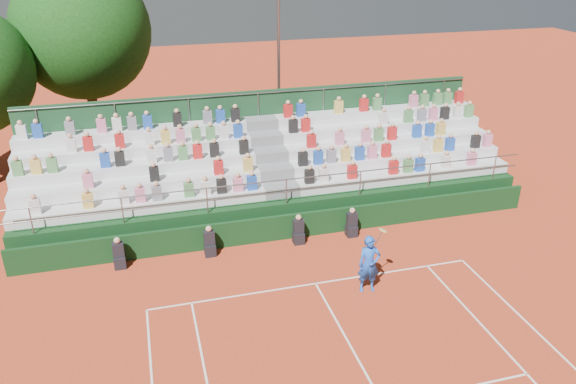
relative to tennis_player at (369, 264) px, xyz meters
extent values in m
plane|color=#BB3E1F|center=(-1.52, 0.77, -0.98)|extent=(90.00, 90.00, 0.00)
cube|color=white|center=(-1.52, 0.77, -0.98)|extent=(11.00, 0.06, 0.01)
cube|color=white|center=(-1.52, -2.43, -0.98)|extent=(0.06, 6.40, 0.01)
cube|color=black|center=(-1.52, 3.97, -0.48)|extent=(20.00, 0.15, 1.00)
cube|color=black|center=(-7.79, 3.52, -0.76)|extent=(0.40, 0.40, 0.44)
cube|color=black|center=(-7.79, 3.52, -0.28)|extent=(0.38, 0.25, 0.55)
sphere|color=tan|center=(-7.79, 3.52, 0.10)|extent=(0.22, 0.22, 0.22)
cube|color=black|center=(-4.65, 3.52, -0.76)|extent=(0.40, 0.40, 0.44)
cube|color=black|center=(-4.65, 3.52, -0.28)|extent=(0.38, 0.25, 0.55)
sphere|color=tan|center=(-4.65, 3.52, 0.10)|extent=(0.22, 0.22, 0.22)
cube|color=black|center=(-1.32, 3.52, -0.76)|extent=(0.40, 0.40, 0.44)
cube|color=black|center=(-1.32, 3.52, -0.28)|extent=(0.38, 0.25, 0.55)
sphere|color=tan|center=(-1.32, 3.52, 0.10)|extent=(0.22, 0.22, 0.22)
cube|color=black|center=(0.79, 3.52, -0.76)|extent=(0.40, 0.40, 0.44)
cube|color=black|center=(0.79, 3.52, -0.28)|extent=(0.38, 0.25, 0.55)
sphere|color=tan|center=(0.79, 3.52, 0.10)|extent=(0.22, 0.22, 0.22)
cube|color=black|center=(-1.52, 7.07, -0.38)|extent=(20.00, 5.20, 1.20)
cube|color=silver|center=(-6.87, 5.40, 0.43)|extent=(9.30, 0.85, 0.42)
cube|color=silver|center=(3.83, 5.40, 0.43)|extent=(9.30, 0.85, 0.42)
cube|color=slate|center=(-1.52, 5.40, 0.43)|extent=(1.40, 0.85, 0.42)
cube|color=silver|center=(-6.87, 6.25, 0.85)|extent=(9.30, 0.85, 0.42)
cube|color=silver|center=(3.83, 6.25, 0.85)|extent=(9.30, 0.85, 0.42)
cube|color=slate|center=(-1.52, 6.25, 0.85)|extent=(1.40, 0.85, 0.42)
cube|color=silver|center=(-6.87, 7.10, 1.27)|extent=(9.30, 0.85, 0.42)
cube|color=silver|center=(3.83, 7.10, 1.27)|extent=(9.30, 0.85, 0.42)
cube|color=slate|center=(-1.52, 7.10, 1.27)|extent=(1.40, 0.85, 0.42)
cube|color=silver|center=(-6.87, 7.95, 1.69)|extent=(9.30, 0.85, 0.42)
cube|color=silver|center=(3.83, 7.95, 1.69)|extent=(9.30, 0.85, 0.42)
cube|color=slate|center=(-1.52, 7.95, 1.69)|extent=(1.40, 0.85, 0.42)
cube|color=silver|center=(-6.87, 8.80, 2.11)|extent=(9.30, 0.85, 0.42)
cube|color=silver|center=(3.83, 8.80, 2.11)|extent=(9.30, 0.85, 0.42)
cube|color=slate|center=(-1.52, 8.80, 2.11)|extent=(1.40, 0.85, 0.42)
cube|color=#194224|center=(-1.52, 9.32, 1.22)|extent=(20.00, 0.12, 4.40)
cylinder|color=gray|center=(-1.52, 4.52, 1.22)|extent=(20.00, 0.05, 0.05)
cylinder|color=gray|center=(-1.52, 9.22, 3.32)|extent=(20.00, 0.05, 0.05)
cube|color=silver|center=(-10.46, 5.25, 0.92)|extent=(0.36, 0.24, 0.56)
cube|color=gold|center=(-8.70, 5.25, 0.92)|extent=(0.36, 0.24, 0.56)
cube|color=silver|center=(-7.45, 5.25, 0.92)|extent=(0.36, 0.24, 0.56)
cube|color=pink|center=(-6.87, 5.25, 0.92)|extent=(0.36, 0.24, 0.56)
cube|color=slate|center=(-6.27, 5.25, 0.92)|extent=(0.36, 0.24, 0.56)
cube|color=#4C8C4C|center=(-5.10, 5.25, 0.92)|extent=(0.36, 0.24, 0.56)
cube|color=silver|center=(-4.48, 5.25, 0.92)|extent=(0.36, 0.24, 0.56)
cube|color=black|center=(-3.87, 5.25, 0.92)|extent=(0.36, 0.24, 0.56)
cube|color=pink|center=(-3.24, 5.25, 0.92)|extent=(0.36, 0.24, 0.56)
cube|color=#1E4CB2|center=(-2.70, 5.25, 0.92)|extent=(0.36, 0.24, 0.56)
cube|color=pink|center=(-8.68, 6.10, 1.34)|extent=(0.36, 0.24, 0.56)
cube|color=black|center=(-6.28, 6.10, 1.34)|extent=(0.36, 0.24, 0.56)
cube|color=red|center=(-3.83, 6.10, 1.34)|extent=(0.36, 0.24, 0.56)
cube|color=gold|center=(-2.67, 6.10, 1.34)|extent=(0.36, 0.24, 0.56)
cube|color=#4C8C4C|center=(-11.12, 6.95, 1.76)|extent=(0.36, 0.24, 0.56)
cube|color=gold|center=(-10.49, 6.95, 1.76)|extent=(0.36, 0.24, 0.56)
cube|color=#4C8C4C|center=(-9.92, 6.95, 1.76)|extent=(0.36, 0.24, 0.56)
cube|color=#1E4CB2|center=(-8.03, 6.95, 1.76)|extent=(0.36, 0.24, 0.56)
cube|color=black|center=(-7.49, 6.95, 1.76)|extent=(0.36, 0.24, 0.56)
cube|color=silver|center=(-6.30, 6.95, 1.76)|extent=(0.36, 0.24, 0.56)
cube|color=slate|center=(-5.66, 6.95, 1.76)|extent=(0.36, 0.24, 0.56)
cube|color=#4C8C4C|center=(-5.09, 6.95, 1.76)|extent=(0.36, 0.24, 0.56)
cube|color=red|center=(-4.51, 6.95, 1.76)|extent=(0.36, 0.24, 0.56)
cube|color=black|center=(-3.84, 6.95, 1.76)|extent=(0.36, 0.24, 0.56)
cube|color=black|center=(-2.65, 6.95, 1.76)|extent=(0.36, 0.24, 0.56)
cube|color=silver|center=(-9.25, 7.80, 2.18)|extent=(0.36, 0.24, 0.56)
cube|color=red|center=(-8.63, 7.80, 2.18)|extent=(0.36, 0.24, 0.56)
cube|color=red|center=(-7.44, 7.80, 2.18)|extent=(0.36, 0.24, 0.56)
cube|color=silver|center=(-6.30, 7.80, 2.18)|extent=(0.36, 0.24, 0.56)
cube|color=gold|center=(-5.66, 7.80, 2.18)|extent=(0.36, 0.24, 0.56)
cube|color=pink|center=(-5.07, 7.80, 2.18)|extent=(0.36, 0.24, 0.56)
cube|color=#4C8C4C|center=(-4.44, 7.80, 2.18)|extent=(0.36, 0.24, 0.56)
cube|color=#4C8C4C|center=(-3.85, 7.80, 2.18)|extent=(0.36, 0.24, 0.56)
cube|color=silver|center=(-3.31, 7.80, 2.18)|extent=(0.36, 0.24, 0.56)
cube|color=#1E4CB2|center=(-2.71, 7.80, 2.18)|extent=(0.36, 0.24, 0.56)
cube|color=silver|center=(-11.07, 8.65, 2.60)|extent=(0.36, 0.24, 0.56)
cube|color=#1E4CB2|center=(-10.50, 8.65, 2.60)|extent=(0.36, 0.24, 0.56)
cube|color=slate|center=(-9.29, 8.65, 2.60)|extent=(0.36, 0.24, 0.56)
cube|color=pink|center=(-8.09, 8.65, 2.60)|extent=(0.36, 0.24, 0.56)
cube|color=silver|center=(-7.50, 8.65, 2.60)|extent=(0.36, 0.24, 0.56)
cube|color=slate|center=(-6.91, 8.65, 2.60)|extent=(0.36, 0.24, 0.56)
cube|color=#1E4CB2|center=(-6.29, 8.65, 2.60)|extent=(0.36, 0.24, 0.56)
cube|color=black|center=(-5.09, 8.65, 2.60)|extent=(0.36, 0.24, 0.56)
cube|color=slate|center=(-3.84, 8.65, 2.60)|extent=(0.36, 0.24, 0.56)
cube|color=#1E4CB2|center=(-3.29, 8.65, 2.60)|extent=(0.36, 0.24, 0.56)
cube|color=black|center=(-2.65, 8.65, 2.60)|extent=(0.36, 0.24, 0.56)
cube|color=black|center=(-0.38, 5.25, 0.92)|extent=(0.36, 0.24, 0.56)
cube|color=silver|center=(0.20, 5.25, 0.92)|extent=(0.36, 0.24, 0.56)
cube|color=red|center=(1.41, 5.25, 0.92)|extent=(0.36, 0.24, 0.56)
cube|color=red|center=(3.21, 5.25, 0.92)|extent=(0.36, 0.24, 0.56)
cube|color=#4C8C4C|center=(3.87, 5.25, 0.92)|extent=(0.36, 0.24, 0.56)
cube|color=#1E4CB2|center=(4.40, 5.25, 0.92)|extent=(0.36, 0.24, 0.56)
cube|color=silver|center=(5.60, 5.25, 0.92)|extent=(0.36, 0.24, 0.56)
cube|color=pink|center=(6.82, 5.25, 0.92)|extent=(0.36, 0.24, 0.56)
cube|color=black|center=(-0.40, 6.10, 1.34)|extent=(0.36, 0.24, 0.56)
cube|color=#1E4CB2|center=(0.24, 6.10, 1.34)|extent=(0.36, 0.24, 0.56)
cube|color=slate|center=(0.80, 6.10, 1.34)|extent=(0.36, 0.24, 0.56)
cube|color=gold|center=(1.43, 6.10, 1.34)|extent=(0.36, 0.24, 0.56)
cube|color=#1E4CB2|center=(2.05, 6.10, 1.34)|extent=(0.36, 0.24, 0.56)
cube|color=pink|center=(2.60, 6.10, 1.34)|extent=(0.36, 0.24, 0.56)
cube|color=red|center=(3.24, 6.10, 1.34)|extent=(0.36, 0.24, 0.56)
cube|color=silver|center=(5.04, 6.10, 1.34)|extent=(0.36, 0.24, 0.56)
cube|color=gold|center=(5.65, 6.10, 1.34)|extent=(0.36, 0.24, 0.56)
cube|color=#1E4CB2|center=(6.22, 6.10, 1.34)|extent=(0.36, 0.24, 0.56)
cube|color=black|center=(7.47, 6.10, 1.34)|extent=(0.36, 0.24, 0.56)
cube|color=pink|center=(8.06, 6.10, 1.34)|extent=(0.36, 0.24, 0.56)
cube|color=red|center=(0.21, 6.95, 1.76)|extent=(0.36, 0.24, 0.56)
cube|color=pink|center=(1.46, 6.95, 1.76)|extent=(0.36, 0.24, 0.56)
cube|color=pink|center=(2.65, 6.95, 1.76)|extent=(0.36, 0.24, 0.56)
cube|color=#4C8C4C|center=(3.24, 6.95, 1.76)|extent=(0.36, 0.24, 0.56)
cube|color=red|center=(3.86, 6.95, 1.76)|extent=(0.36, 0.24, 0.56)
cube|color=#1E4CB2|center=(5.04, 6.95, 1.76)|extent=(0.36, 0.24, 0.56)
cube|color=#1E4CB2|center=(5.66, 6.95, 1.76)|extent=(0.36, 0.24, 0.56)
cube|color=gold|center=(6.20, 6.95, 1.76)|extent=(0.36, 0.24, 0.56)
cube|color=black|center=(-0.34, 7.80, 2.18)|extent=(0.36, 0.24, 0.56)
cube|color=red|center=(0.22, 7.80, 2.18)|extent=(0.36, 0.24, 0.56)
cube|color=silver|center=(3.81, 7.80, 2.18)|extent=(0.36, 0.24, 0.56)
cube|color=#4C8C4C|center=(5.01, 7.80, 2.18)|extent=(0.36, 0.24, 0.56)
cube|color=slate|center=(5.67, 7.80, 2.18)|extent=(0.36, 0.24, 0.56)
cube|color=pink|center=(6.24, 7.80, 2.18)|extent=(0.36, 0.24, 0.56)
cube|color=black|center=(6.83, 7.80, 2.18)|extent=(0.36, 0.24, 0.56)
cube|color=silver|center=(7.47, 7.80, 2.18)|extent=(0.36, 0.24, 0.56)
cube|color=#4C8C4C|center=(8.06, 7.80, 2.18)|extent=(0.36, 0.24, 0.56)
cube|color=red|center=(-0.33, 8.65, 2.60)|extent=(0.36, 0.24, 0.56)
cube|color=#1E4CB2|center=(0.25, 8.65, 2.60)|extent=(0.36, 0.24, 0.56)
cube|color=gold|center=(2.00, 8.65, 2.60)|extent=(0.36, 0.24, 0.56)
cube|color=red|center=(3.20, 8.65, 2.60)|extent=(0.36, 0.24, 0.56)
cube|color=#4C8C4C|center=(3.84, 8.65, 2.60)|extent=(0.36, 0.24, 0.56)
cube|color=pink|center=(5.65, 8.65, 2.60)|extent=(0.36, 0.24, 0.56)
cube|color=#4C8C4C|center=(6.19, 8.65, 2.60)|extent=(0.36, 0.24, 0.56)
cube|color=#4C8C4C|center=(6.87, 8.65, 2.60)|extent=(0.36, 0.24, 0.56)
cube|color=#4C8C4C|center=(7.39, 8.65, 2.60)|extent=(0.36, 0.24, 0.56)
cube|color=red|center=(8.00, 8.65, 2.60)|extent=(0.36, 0.24, 0.56)
imported|color=blue|center=(0.00, 0.00, 0.00)|extent=(0.78, 0.57, 1.96)
cylinder|color=gray|center=(0.25, 0.00, 0.87)|extent=(0.26, 0.03, 0.51)
cylinder|color=#E5D866|center=(0.40, 0.00, 1.17)|extent=(0.26, 0.28, 0.14)
cylinder|color=#342313|center=(-8.82, 15.43, 0.85)|extent=(0.50, 0.50, 3.66)
sphere|color=#10380F|center=(-8.82, 15.43, 5.31)|extent=(6.58, 6.58, 6.58)
cylinder|color=gray|center=(0.51, 13.53, 3.25)|extent=(0.16, 0.16, 8.46)
camera|label=1|loc=(-6.53, -14.08, 9.65)|focal=35.00mm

